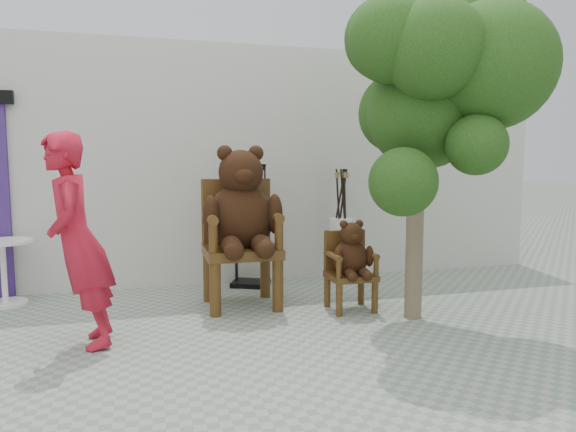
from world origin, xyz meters
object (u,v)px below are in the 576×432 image
object	(u,v)px
cafe_table	(3,265)
display_stand	(250,240)
stool_bucket	(341,232)
tree	(439,76)
chair_big	(241,217)
person	(78,241)
chair_small	(351,258)

from	to	relation	value
cafe_table	display_stand	size ratio (longest dim) A/B	0.47
stool_bucket	tree	bearing A→B (deg)	-82.89
display_stand	tree	xyz separation A→B (m)	(1.42, -1.86, 1.75)
cafe_table	stool_bucket	bearing A→B (deg)	1.53
chair_big	person	world-z (taller)	person
chair_small	person	xyz separation A→B (m)	(-2.58, -0.40, 0.35)
chair_big	stool_bucket	bearing A→B (deg)	29.64
chair_small	stool_bucket	size ratio (longest dim) A/B	0.65
person	chair_small	bearing A→B (deg)	93.01
chair_small	display_stand	distance (m)	1.52
cafe_table	tree	distance (m)	4.89
display_stand	tree	distance (m)	2.92
tree	person	bearing A→B (deg)	177.13
chair_big	tree	distance (m)	2.40
cafe_table	chair_small	bearing A→B (deg)	-18.38
chair_big	stool_bucket	distance (m)	1.71
cafe_table	tree	world-z (taller)	tree
person	cafe_table	size ratio (longest dim) A/B	2.53
cafe_table	display_stand	xyz separation A→B (m)	(2.73, 0.12, 0.14)
person	tree	world-z (taller)	tree
chair_big	cafe_table	world-z (taller)	chair_big
person	stool_bucket	distance (m)	3.42
chair_big	chair_small	bearing A→B (deg)	-22.77
person	display_stand	bearing A→B (deg)	127.76
person	tree	distance (m)	3.52
chair_big	display_stand	size ratio (longest dim) A/B	1.13
chair_small	person	world-z (taller)	person
person	cafe_table	distance (m)	1.90
chair_big	cafe_table	size ratio (longest dim) A/B	2.43
chair_small	display_stand	bearing A→B (deg)	121.78
chair_big	chair_small	distance (m)	1.23
person	display_stand	world-z (taller)	person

